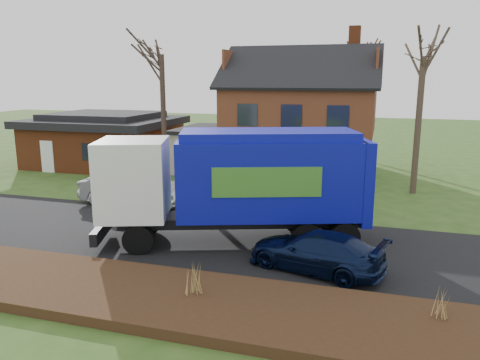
# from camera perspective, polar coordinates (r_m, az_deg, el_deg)

# --- Properties ---
(ground) EXTENTS (120.00, 120.00, 0.00)m
(ground) POSITION_cam_1_polar(r_m,az_deg,el_deg) (18.62, -6.06, -6.95)
(ground) COLOR #2A4B19
(ground) RESTS_ON ground
(road) EXTENTS (80.00, 7.00, 0.02)m
(road) POSITION_cam_1_polar(r_m,az_deg,el_deg) (18.62, -6.06, -6.92)
(road) COLOR black
(road) RESTS_ON ground
(mulch_verge) EXTENTS (80.00, 3.50, 0.30)m
(mulch_verge) POSITION_cam_1_polar(r_m,az_deg,el_deg) (14.20, -14.56, -13.01)
(mulch_verge) COLOR black
(mulch_verge) RESTS_ON ground
(main_house) EXTENTS (12.95, 8.95, 9.26)m
(main_house) POSITION_cam_1_polar(r_m,az_deg,el_deg) (30.63, 6.61, 8.36)
(main_house) COLOR beige
(main_house) RESTS_ON ground
(ranch_house) EXTENTS (9.80, 8.20, 3.70)m
(ranch_house) POSITION_cam_1_polar(r_m,az_deg,el_deg) (35.03, -16.12, 4.81)
(ranch_house) COLOR brown
(ranch_house) RESTS_ON ground
(garbage_truck) EXTENTS (10.27, 5.75, 4.26)m
(garbage_truck) POSITION_cam_1_polar(r_m,az_deg,el_deg) (17.33, -0.06, 0.10)
(garbage_truck) COLOR black
(garbage_truck) RESTS_ON ground
(silver_sedan) EXTENTS (5.15, 1.87, 1.69)m
(silver_sedan) POSITION_cam_1_polar(r_m,az_deg,el_deg) (23.51, -12.94, -0.95)
(silver_sedan) COLOR #A7ABAF
(silver_sedan) RESTS_ON ground
(navy_wagon) EXTENTS (4.79, 2.95, 1.30)m
(navy_wagon) POSITION_cam_1_polar(r_m,az_deg,el_deg) (15.48, 9.20, -8.58)
(navy_wagon) COLOR black
(navy_wagon) RESTS_ON ground
(tree_front_west) EXTENTS (3.49, 3.49, 10.39)m
(tree_front_west) POSITION_cam_1_polar(r_m,az_deg,el_deg) (28.86, -9.64, 17.03)
(tree_front_west) COLOR #392A22
(tree_front_west) RESTS_ON ground
(tree_front_east) EXTENTS (3.71, 3.71, 10.30)m
(tree_front_east) POSITION_cam_1_polar(r_m,az_deg,el_deg) (26.48, 21.70, 16.38)
(tree_front_east) COLOR #46362A
(tree_front_east) RESTS_ON ground
(tree_back) EXTENTS (3.32, 3.32, 10.50)m
(tree_back) POSITION_cam_1_polar(r_m,az_deg,el_deg) (37.51, 14.28, 16.03)
(tree_back) COLOR #413227
(tree_back) RESTS_ON ground
(grass_clump_mid) EXTENTS (0.33, 0.27, 0.92)m
(grass_clump_mid) POSITION_cam_1_polar(r_m,az_deg,el_deg) (13.13, -5.50, -11.88)
(grass_clump_mid) COLOR #A98D4A
(grass_clump_mid) RESTS_ON mulch_verge
(grass_clump_east) EXTENTS (0.30, 0.25, 0.76)m
(grass_clump_east) POSITION_cam_1_polar(r_m,az_deg,el_deg) (12.92, 23.57, -13.75)
(grass_clump_east) COLOR #9C7C45
(grass_clump_east) RESTS_ON mulch_verge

